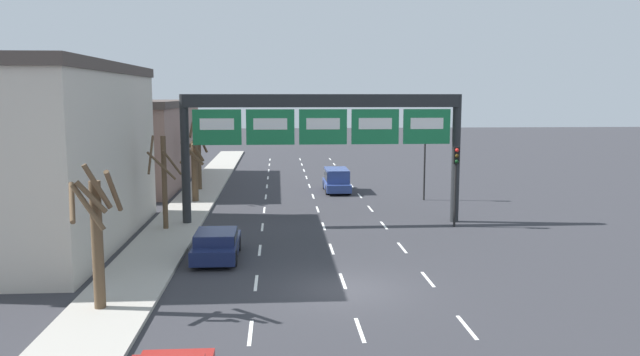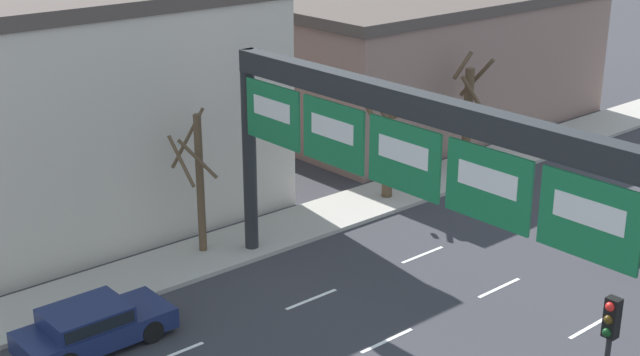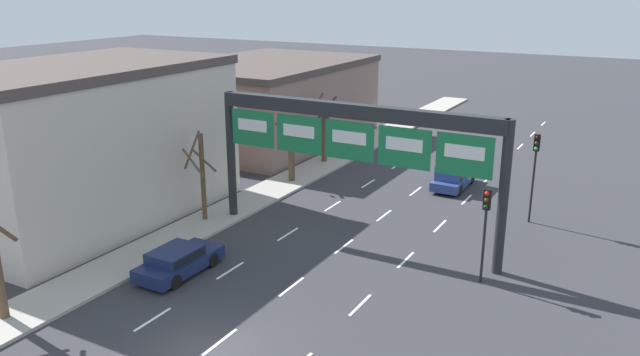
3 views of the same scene
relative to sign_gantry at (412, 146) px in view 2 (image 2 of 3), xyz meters
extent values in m
cube|color=white|center=(-3.30, -5.71, -5.62)|extent=(0.12, 2.00, 0.01)
cube|color=white|center=(-3.30, -0.71, -5.62)|extent=(0.12, 2.00, 0.01)
cube|color=white|center=(-3.30, 4.29, -5.62)|extent=(0.12, 2.00, 0.01)
cube|color=white|center=(-3.30, 9.29, -5.62)|extent=(0.12, 2.00, 0.01)
cube|color=white|center=(-3.30, 14.29, -5.62)|extent=(0.12, 2.00, 0.01)
cube|color=white|center=(0.00, -0.71, -5.62)|extent=(0.12, 2.00, 0.01)
cube|color=white|center=(0.00, 4.29, -5.62)|extent=(0.12, 2.00, 0.01)
cube|color=white|center=(0.00, 9.29, -5.62)|extent=(0.12, 2.00, 0.01)
cube|color=white|center=(3.30, 4.29, -5.62)|extent=(0.12, 2.00, 0.01)
cylinder|color=#232628|center=(-7.40, 0.06, -2.08)|extent=(0.46, 0.46, 7.09)
cube|color=#232628|center=(0.00, 0.06, 1.11)|extent=(14.80, 0.60, 0.70)
cube|color=#197542|center=(-5.64, -0.28, -0.28)|extent=(2.57, 0.08, 1.89)
cube|color=white|center=(-5.64, -0.32, -0.11)|extent=(1.80, 0.02, 0.60)
cube|color=#197542|center=(-2.82, -0.28, -0.28)|extent=(2.57, 0.08, 1.89)
cube|color=white|center=(-2.82, -0.32, -0.11)|extent=(1.80, 0.02, 0.60)
cube|color=#197542|center=(0.00, -0.28, -0.28)|extent=(2.57, 0.08, 1.89)
cube|color=white|center=(0.00, -0.32, -0.11)|extent=(1.80, 0.02, 0.60)
cube|color=#197542|center=(2.82, -0.28, -0.28)|extent=(2.57, 0.08, 1.89)
cube|color=white|center=(2.82, -0.32, -0.11)|extent=(1.80, 0.02, 0.60)
cube|color=#197542|center=(5.64, -0.28, -0.28)|extent=(2.57, 0.08, 1.89)
cube|color=white|center=(5.64, -0.32, -0.11)|extent=(1.80, 0.02, 0.60)
cube|color=beige|center=(-14.45, -3.74, -1.60)|extent=(9.30, 15.41, 8.05)
cube|color=gray|center=(-15.86, 16.40, -2.58)|extent=(12.12, 17.58, 6.10)
cylinder|color=black|center=(1.05, 9.96, -5.30)|extent=(0.22, 0.66, 0.66)
cube|color=#19234C|center=(-5.11, -7.03, -5.13)|extent=(1.85, 4.26, 0.60)
cube|color=#19234C|center=(-5.11, -7.29, -4.60)|extent=(1.70, 2.22, 0.47)
cube|color=black|center=(-5.11, -7.29, -4.60)|extent=(1.74, 2.04, 0.34)
cylinder|color=black|center=(-5.95, -5.75, -5.30)|extent=(0.22, 0.66, 0.66)
cylinder|color=black|center=(-4.28, -5.75, -5.30)|extent=(0.22, 0.66, 0.66)
cylinder|color=black|center=(-5.95, -8.31, -5.30)|extent=(0.22, 0.66, 0.66)
cube|color=black|center=(7.03, -1.28, -1.77)|extent=(0.30, 0.24, 0.90)
sphere|color=red|center=(7.03, -1.41, -1.47)|extent=(0.20, 0.20, 0.20)
sphere|color=#412F0C|center=(7.03, -1.41, -1.77)|extent=(0.20, 0.20, 0.20)
sphere|color=#0E3515|center=(7.03, -1.41, -2.07)|extent=(0.20, 0.20, 0.20)
cylinder|color=brown|center=(-8.29, -1.35, -3.07)|extent=(0.26, 0.26, 4.82)
cylinder|color=brown|center=(-8.29, -2.04, -2.11)|extent=(1.45, 0.12, 1.48)
cylinder|color=brown|center=(-8.94, -1.34, -1.61)|extent=(0.14, 1.40, 1.90)
cylinder|color=brown|center=(-7.82, -1.71, -1.99)|extent=(0.86, 1.09, 1.40)
cylinder|color=brown|center=(-7.85, 7.06, -3.52)|extent=(0.42, 0.42, 3.92)
cylinder|color=brown|center=(-7.57, 6.78, -2.26)|extent=(0.81, 0.80, 1.26)
cylinder|color=brown|center=(-8.27, 7.55, -2.49)|extent=(1.19, 1.06, 1.12)
cylinder|color=brown|center=(-7.89, 6.37, -2.28)|extent=(1.53, 0.30, 1.58)
cylinder|color=brown|center=(-8.24, 12.25, -3.31)|extent=(0.40, 0.40, 4.34)
cylinder|color=brown|center=(-7.89, 12.00, -2.06)|extent=(0.74, 0.93, 1.46)
cylinder|color=brown|center=(-8.41, 12.94, -1.67)|extent=(1.55, 0.55, 1.86)
cylinder|color=brown|center=(-8.70, 12.30, -1.09)|extent=(0.29, 1.07, 1.14)
camera|label=1|loc=(-2.43, -33.66, 1.45)|focal=35.00mm
camera|label=2|loc=(15.46, -16.55, 7.20)|focal=50.00mm
camera|label=3|loc=(12.94, -26.42, 6.86)|focal=35.00mm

